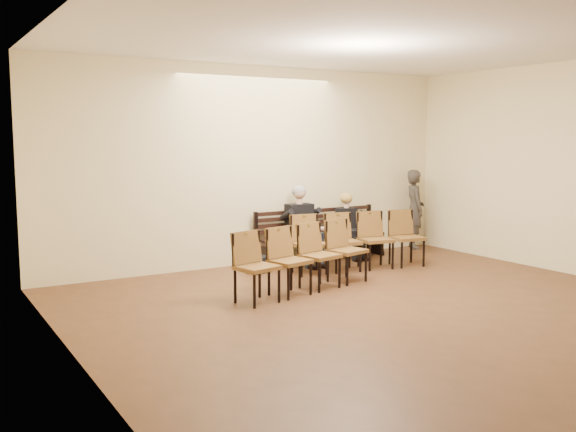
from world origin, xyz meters
name	(u,v)px	position (x,y,z in m)	size (l,w,h in m)	color
ground	(465,335)	(0.00, 0.00, 0.00)	(10.00, 10.00, 0.00)	brown
room_walls	(423,113)	(0.00, 0.79, 2.54)	(8.02, 10.01, 3.51)	beige
bench	(321,248)	(1.15, 4.65, 0.23)	(2.60, 0.90, 0.45)	black
seated_man	(302,225)	(0.65, 4.53, 0.71)	(0.59, 0.81, 1.41)	black
seated_woman	(349,230)	(1.70, 4.53, 0.54)	(0.46, 0.64, 1.08)	black
laptop	(305,234)	(0.63, 4.38, 0.57)	(0.32, 0.25, 0.23)	#BAB9BE
water_bottle	(364,229)	(1.86, 4.29, 0.57)	(0.07, 0.07, 0.24)	silver
bag	(259,265)	(-0.39, 4.25, 0.14)	(0.37, 0.25, 0.27)	black
passerby	(415,203)	(3.50, 4.75, 0.92)	(0.67, 0.44, 1.85)	#37322D
chair_row_front	(305,259)	(-0.44, 2.73, 0.49)	(2.38, 0.53, 0.98)	brown
chair_row_back	(360,241)	(1.23, 3.60, 0.49)	(2.39, 0.54, 0.98)	brown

